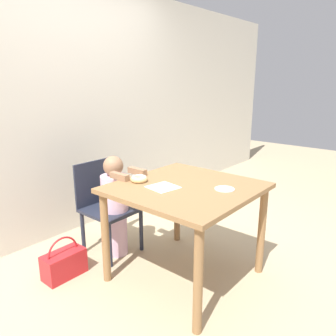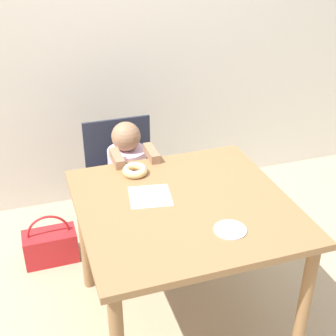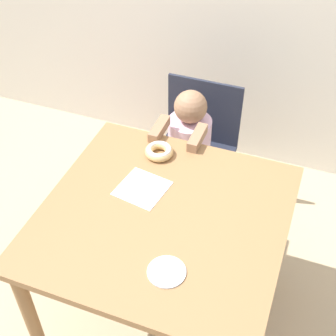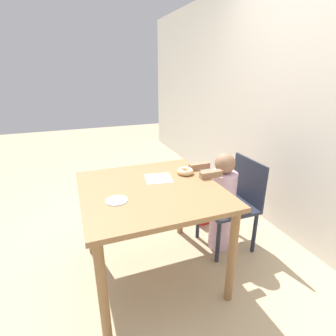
% 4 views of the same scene
% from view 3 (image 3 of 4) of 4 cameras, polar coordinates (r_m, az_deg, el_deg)
% --- Properties ---
extents(ground_plane, '(12.00, 12.00, 0.00)m').
position_cam_3_polar(ground_plane, '(2.57, -0.46, -17.32)').
color(ground_plane, tan).
extents(dining_table, '(1.01, 0.99, 0.77)m').
position_cam_3_polar(dining_table, '(2.03, -0.57, -7.66)').
color(dining_table, olive).
rests_on(dining_table, ground_plane).
extents(chair, '(0.44, 0.44, 0.83)m').
position_cam_3_polar(chair, '(2.76, 3.31, 2.09)').
color(chair, '#232838').
rests_on(chair, ground_plane).
extents(child_figure, '(0.25, 0.40, 0.92)m').
position_cam_3_polar(child_figure, '(2.65, 2.49, 0.91)').
color(child_figure, silver).
rests_on(child_figure, ground_plane).
extents(donut, '(0.13, 0.13, 0.04)m').
position_cam_3_polar(donut, '(2.20, -1.10, 2.09)').
color(donut, '#DBB270').
rests_on(donut, dining_table).
extents(napkin, '(0.23, 0.23, 0.00)m').
position_cam_3_polar(napkin, '(2.05, -3.16, -2.48)').
color(napkin, white).
rests_on(napkin, dining_table).
extents(handbag, '(0.33, 0.17, 0.34)m').
position_cam_3_polar(handbag, '(3.08, -6.56, -1.22)').
color(handbag, red).
rests_on(handbag, ground_plane).
extents(plate, '(0.15, 0.15, 0.01)m').
position_cam_3_polar(plate, '(1.76, -0.17, -12.53)').
color(plate, silver).
rests_on(plate, dining_table).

